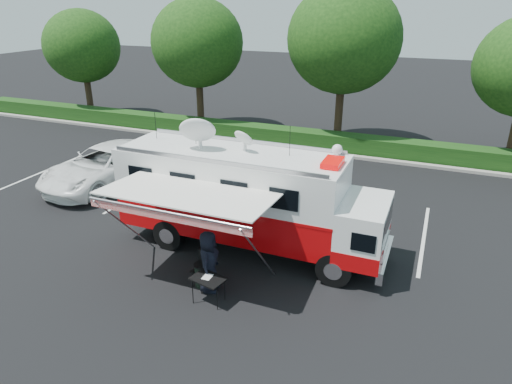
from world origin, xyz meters
The scene contains 10 objects.
ground_plane centered at (0.00, 0.00, 0.00)m, with size 120.00×120.00×0.00m, color black.
back_border centered at (1.14, 12.90, 5.00)m, with size 60.00×6.14×8.87m.
stall_lines centered at (-0.50, 3.00, 0.00)m, with size 24.12×5.50×0.01m.
command_truck centered at (-0.08, 0.00, 1.85)m, with size 9.02×2.48×4.33m.
awning centered at (-0.89, -2.58, 2.79)m, with size 4.92×2.55×2.97m.
white_suv centered at (-8.42, 2.97, 0.00)m, with size 2.95×6.40×1.78m, color white.
person centered at (-0.17, -2.69, 0.00)m, with size 0.92×0.60×1.89m, color black.
folding_table centered at (0.10, -3.24, 0.74)m, with size 1.04×0.84×0.79m.
folding_chair centered at (-0.49, -2.47, 0.61)m, with size 0.59×0.62×1.03m.
trash_bin centered at (-0.46, -2.59, 0.37)m, with size 0.49×0.49×0.73m.
Camera 1 is at (5.39, -12.64, 7.92)m, focal length 32.00 mm.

